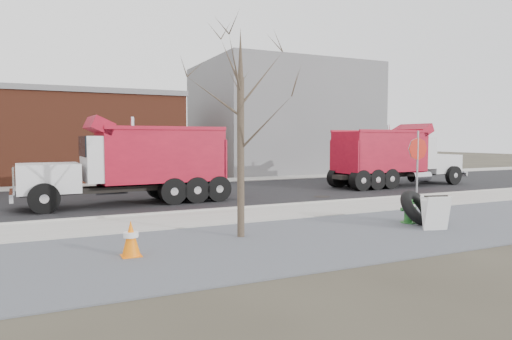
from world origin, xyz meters
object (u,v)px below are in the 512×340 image
fire_hydrant (409,211)px  dump_truck_red_b (137,161)px  dump_truck_red_a (394,155)px  stop_sign (418,158)px  truck_tire (416,208)px  sandwich_board (436,213)px

fire_hydrant → dump_truck_red_b: size_ratio=0.11×
dump_truck_red_a → dump_truck_red_b: size_ratio=1.04×
dump_truck_red_a → dump_truck_red_b: (-13.23, -0.79, 0.02)m
dump_truck_red_a → dump_truck_red_b: 13.26m
dump_truck_red_a → stop_sign: bearing=-129.8°
fire_hydrant → stop_sign: (1.42, 1.14, 1.48)m
truck_tire → dump_truck_red_a: bearing=51.6°
fire_hydrant → stop_sign: stop_sign is taller
sandwich_board → dump_truck_red_a: size_ratio=0.12×
sandwich_board → dump_truck_red_b: dump_truck_red_b is taller
truck_tire → dump_truck_red_b: dump_truck_red_b is taller
stop_sign → dump_truck_red_a: (5.40, 7.14, -0.24)m
fire_hydrant → stop_sign: size_ratio=0.31×
dump_truck_red_a → dump_truck_red_b: bearing=-179.3°
truck_tire → sandwich_board: (-0.19, -0.89, -0.00)m
fire_hydrant → truck_tire: (0.07, -0.24, 0.12)m
dump_truck_red_b → fire_hydrant: bearing=127.7°
stop_sign → dump_truck_red_a: 8.95m
truck_tire → dump_truck_red_a: size_ratio=0.17×
stop_sign → sandwich_board: bearing=-99.4°
stop_sign → dump_truck_red_a: size_ratio=0.34×
fire_hydrant → dump_truck_red_a: size_ratio=0.11×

